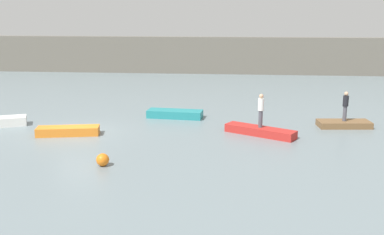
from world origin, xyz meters
TOP-DOWN VIEW (x-y plane):
  - ground_plane at (0.00, 0.00)m, footprint 120.00×120.00m
  - embankment_wall at (0.00, 25.72)m, footprint 80.00×1.20m
  - rowboat_orange at (-0.37, -0.42)m, footprint 3.44×1.60m
  - rowboat_teal at (4.86, 4.28)m, footprint 3.55×1.46m
  - rowboat_red at (10.03, 0.59)m, footprint 3.89×2.72m
  - rowboat_brown at (14.98, 2.86)m, footprint 3.09×1.57m
  - person_white_shirt at (10.03, 0.59)m, footprint 0.32×0.32m
  - person_dark_shirt at (14.98, 2.86)m, footprint 0.32×0.32m
  - mooring_buoy at (2.98, -5.20)m, footprint 0.56×0.56m

SIDE VIEW (x-z plane):
  - ground_plane at x=0.00m, z-range 0.00..0.00m
  - rowboat_brown at x=14.98m, z-range 0.00..0.36m
  - rowboat_red at x=10.03m, z-range 0.00..0.44m
  - rowboat_orange at x=-0.37m, z-range 0.00..0.46m
  - rowboat_teal at x=4.86m, z-range 0.00..0.48m
  - mooring_buoy at x=2.98m, z-range 0.00..0.56m
  - person_dark_shirt at x=14.98m, z-range 0.46..2.19m
  - person_white_shirt at x=10.03m, z-range 0.55..2.39m
  - embankment_wall at x=0.00m, z-range 0.00..3.93m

